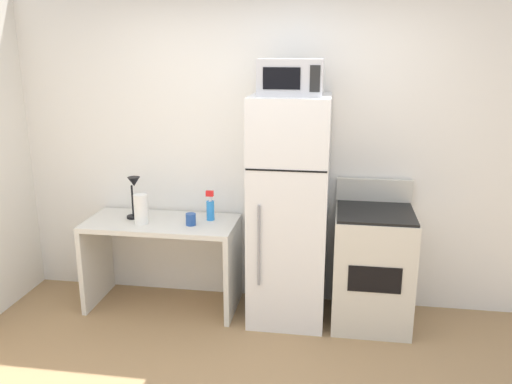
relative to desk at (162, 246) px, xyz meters
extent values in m
cube|color=white|center=(0.87, 0.36, 0.77)|extent=(5.00, 0.10, 2.60)
cube|color=silver|center=(0.00, 0.00, 0.20)|extent=(1.23, 0.57, 0.04)
cube|color=silver|center=(-0.59, 0.00, -0.17)|extent=(0.04, 0.57, 0.71)
cube|color=silver|center=(0.59, 0.00, -0.17)|extent=(0.04, 0.57, 0.71)
cylinder|color=black|center=(-0.25, 0.04, 0.23)|extent=(0.11, 0.11, 0.02)
cylinder|color=black|center=(-0.25, 0.04, 0.37)|extent=(0.02, 0.02, 0.26)
cone|color=black|center=(-0.22, 0.02, 0.54)|extent=(0.10, 0.10, 0.08)
cylinder|color=white|center=(-0.13, -0.09, 0.34)|extent=(0.11, 0.11, 0.24)
cylinder|color=#264C99|center=(0.27, -0.06, 0.27)|extent=(0.08, 0.08, 0.09)
cylinder|color=#2D8CEA|center=(0.39, 0.09, 0.30)|extent=(0.06, 0.06, 0.16)
cylinder|color=white|center=(0.39, 0.09, 0.40)|extent=(0.02, 0.02, 0.04)
cube|color=red|center=(0.39, 0.08, 0.45)|extent=(0.06, 0.03, 0.04)
cube|color=white|center=(1.04, -0.02, 0.36)|extent=(0.59, 0.60, 1.78)
cube|color=black|center=(1.04, -0.32, 0.75)|extent=(0.58, 0.00, 0.01)
cylinder|color=gray|center=(0.86, -0.33, 0.18)|extent=(0.02, 0.02, 0.62)
cube|color=#B7B7BC|center=(1.04, -0.04, 1.38)|extent=(0.46, 0.34, 0.26)
cube|color=black|center=(0.99, -0.21, 1.38)|extent=(0.26, 0.01, 0.15)
cube|color=black|center=(1.22, -0.21, 1.38)|extent=(0.07, 0.01, 0.18)
cube|color=beige|center=(1.70, -0.01, -0.08)|extent=(0.60, 0.60, 0.90)
cube|color=black|center=(1.70, -0.01, 0.38)|extent=(0.57, 0.58, 0.02)
cube|color=beige|center=(1.70, 0.27, 0.48)|extent=(0.60, 0.04, 0.18)
cube|color=black|center=(1.70, -0.32, -0.03)|extent=(0.38, 0.01, 0.20)
camera|label=1|loc=(1.40, -3.93, 1.60)|focal=37.24mm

